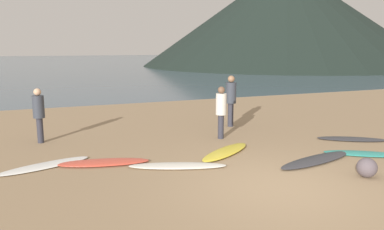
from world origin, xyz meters
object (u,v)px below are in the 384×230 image
person_1 (231,97)px  person_0 (39,111)px  surfboard_2 (178,166)px  beach_rock_near (367,168)px  surfboard_5 (364,154)px  surfboard_0 (45,166)px  surfboard_4 (316,160)px  surfboard_6 (351,139)px  person_2 (221,108)px  surfboard_1 (103,162)px  surfboard_3 (225,152)px

person_1 → person_0: bearing=-132.1°
surfboard_2 → beach_rock_near: bearing=-10.7°
person_0 → surfboard_2: bearing=-36.1°
surfboard_5 → surfboard_0: bearing=-162.2°
surfboard_4 → surfboard_6: size_ratio=1.25×
person_0 → surfboard_6: bearing=-5.1°
surfboard_2 → surfboard_4: (3.21, -0.82, 0.01)m
surfboard_5 → person_2: bearing=164.4°
surfboard_4 → surfboard_5: (1.49, -0.01, -0.01)m
surfboard_6 → person_1: person_1 is taller
surfboard_0 → surfboard_5: (7.50, -1.97, -0.00)m
surfboard_5 → surfboard_1: bearing=-162.6°
surfboard_2 → surfboard_6: (5.56, 0.47, -0.00)m
surfboard_4 → person_1: 4.43m
surfboard_6 → surfboard_2: bearing=-144.5°
person_0 → person_1: size_ratio=0.89×
surfboard_1 → surfboard_3: (3.03, -0.27, 0.01)m
surfboard_0 → person_0: (-0.06, 2.39, 0.88)m
surfboard_5 → person_1: (-1.53, 4.32, 0.99)m
surfboard_2 → surfboard_3: surfboard_3 is taller
surfboard_2 → person_1: 4.83m
surfboard_2 → person_0: bearing=149.4°
surfboard_3 → surfboard_6: (4.05, -0.12, -0.01)m
surfboard_1 → person_0: person_0 is taller
surfboard_6 → surfboard_1: bearing=-152.5°
surfboard_0 → surfboard_2: size_ratio=0.95×
person_0 → beach_rock_near: size_ratio=3.73×
surfboard_0 → person_2: (4.90, 0.93, 0.88)m
person_1 → surfboard_4: bearing=-41.2°
surfboard_0 → surfboard_2: 3.02m
surfboard_1 → surfboard_4: (4.73, -1.68, 0.00)m
surfboard_1 → person_1: person_1 is taller
person_0 → surfboard_3: bearing=-19.1°
surfboard_3 → person_2: (0.60, 1.49, 0.87)m
surfboard_0 → person_1: person_1 is taller
surfboard_5 → person_0: size_ratio=1.27×
person_1 → beach_rock_near: bearing=-38.9°
surfboard_0 → person_2: person_2 is taller
surfboard_2 → surfboard_6: 5.58m
surfboard_1 → person_0: size_ratio=1.36×
surfboard_4 → surfboard_0: bearing=148.4°
surfboard_3 → surfboard_4: size_ratio=0.85×
surfboard_3 → surfboard_0: bearing=138.4°
person_0 → beach_rock_near: bearing=-26.8°
surfboard_1 → person_0: bearing=129.0°
surfboard_0 → person_2: size_ratio=1.36×
beach_rock_near → surfboard_4: bearing=100.5°
surfboard_3 → surfboard_5: 3.49m
surfboard_1 → surfboard_6: surfboard_1 is taller
surfboard_4 → person_0: 7.52m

